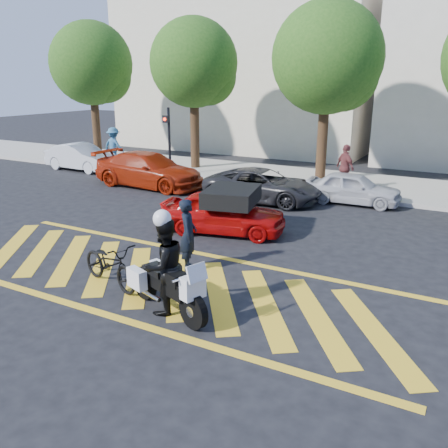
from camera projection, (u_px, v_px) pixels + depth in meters
The scene contains 19 objects.
ground at pixel (159, 279), 10.99m from camera, with size 90.00×90.00×0.00m, color black.
sidewalk at pixel (320, 181), 21.02m from camera, with size 60.00×5.00×0.15m, color #9E998E.
crosswalk at pixel (157, 279), 11.00m from camera, with size 12.33×4.00×0.01m.
building_left at pixel (248, 69), 30.77m from camera, with size 16.00×8.00×10.00m, color beige.
tree_far_left at pixel (94, 67), 25.51m from camera, with size 4.40×4.40×7.41m.
tree_left at pixel (197, 66), 22.54m from camera, with size 4.20×4.20×7.26m.
tree_center at pixel (330, 62), 19.53m from camera, with size 4.60×4.60×7.56m.
signal_pole at pixel (168, 136), 21.56m from camera, with size 0.28×0.43×3.20m.
officer_bike at pixel (188, 235), 11.35m from camera, with size 0.64×0.42×1.75m, color black.
bicycle at pixel (110, 264), 10.52m from camera, with size 0.68×1.95×1.02m, color black.
police_motorcycle at pixel (166, 285), 9.31m from camera, with size 2.28×1.19×1.05m.
officer_moto at pixel (164, 266), 9.19m from camera, with size 0.95×0.74×1.95m, color black.
red_convertible at pixel (223, 212), 14.12m from camera, with size 1.50×3.73×1.27m, color #A50807.
parked_far_left at pixel (81, 157), 23.78m from camera, with size 1.39×3.99×1.31m, color #B3B7BC.
parked_left at pixel (149, 170), 20.15m from camera, with size 2.02×4.98×1.44m, color maroon.
parked_mid_left at pixel (262, 185), 17.75m from camera, with size 2.03×4.39×1.22m, color black.
parked_mid_right at pixel (353, 188), 17.43m from camera, with size 1.39×3.45×1.17m, color #B2B3B7.
pedestrian_left at pixel (114, 146), 24.57m from camera, with size 1.22×0.70×1.89m, color #316388.
pedestrian_right at pixel (345, 167), 18.82m from camera, with size 1.07×0.45×1.82m, color brown.
Camera 1 is at (6.19, -8.14, 4.47)m, focal length 38.00 mm.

